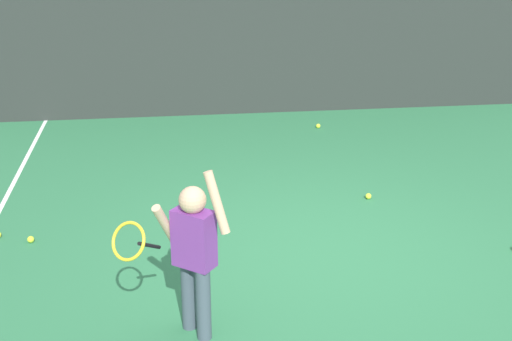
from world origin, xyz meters
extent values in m
plane|color=#2D7247|center=(0.00, 0.00, 0.00)|extent=(20.00, 20.00, 0.00)
cylinder|color=#3F4C59|center=(-1.27, -1.08, 0.29)|extent=(0.11, 0.11, 0.58)
cylinder|color=#3F4C59|center=(-1.16, -1.24, 0.29)|extent=(0.11, 0.11, 0.58)
cube|color=#72338C|center=(-1.21, -1.16, 0.80)|extent=(0.34, 0.32, 0.44)
sphere|color=tan|center=(-1.21, -1.16, 1.10)|extent=(0.20, 0.20, 0.20)
cylinder|color=tan|center=(-1.05, -1.26, 1.12)|extent=(0.21, 0.18, 0.46)
cylinder|color=tan|center=(-1.40, -1.09, 0.87)|extent=(0.23, 0.27, 0.43)
cylinder|color=black|center=(-1.54, -1.14, 0.75)|extent=(0.17, 0.21, 0.15)
torus|color=yellow|center=(-1.67, -1.31, 0.88)|extent=(0.32, 0.30, 0.26)
sphere|color=#CCE033|center=(0.79, 3.81, 0.03)|extent=(0.07, 0.07, 0.07)
sphere|color=#CCE033|center=(-2.73, 0.56, 0.03)|extent=(0.07, 0.07, 0.07)
sphere|color=#CCE033|center=(0.80, 1.18, 0.03)|extent=(0.07, 0.07, 0.07)
camera|label=1|loc=(-1.35, -5.78, 3.10)|focal=49.46mm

